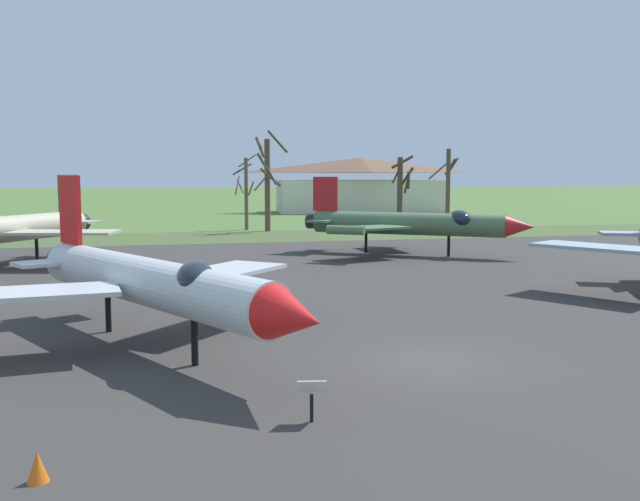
{
  "coord_description": "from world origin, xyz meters",
  "views": [
    {
      "loc": [
        -7.47,
        -18.13,
        5.34
      ],
      "look_at": [
        0.24,
        15.15,
        1.65
      ],
      "focal_mm": 38.84,
      "sensor_mm": 36.0,
      "label": 1
    }
  ],
  "objects_px": {
    "jet_fighter_rear_right": "(151,281)",
    "info_placard_rear_right": "(312,394)",
    "traffic_cone": "(38,468)",
    "visitor_building": "(360,186)",
    "jet_fighter_rear_center": "(411,223)"
  },
  "relations": [
    {
      "from": "jet_fighter_rear_center",
      "to": "visitor_building",
      "type": "bearing_deg",
      "value": 77.03
    },
    {
      "from": "jet_fighter_rear_right",
      "to": "traffic_cone",
      "type": "bearing_deg",
      "value": -101.57
    },
    {
      "from": "jet_fighter_rear_center",
      "to": "info_placard_rear_right",
      "type": "relative_size",
      "value": 13.54
    },
    {
      "from": "jet_fighter_rear_center",
      "to": "visitor_building",
      "type": "distance_m",
      "value": 56.81
    },
    {
      "from": "jet_fighter_rear_center",
      "to": "info_placard_rear_right",
      "type": "height_order",
      "value": "jet_fighter_rear_center"
    },
    {
      "from": "jet_fighter_rear_right",
      "to": "traffic_cone",
      "type": "relative_size",
      "value": 23.67
    },
    {
      "from": "jet_fighter_rear_center",
      "to": "traffic_cone",
      "type": "height_order",
      "value": "jet_fighter_rear_center"
    },
    {
      "from": "jet_fighter_rear_right",
      "to": "info_placard_rear_right",
      "type": "xyz_separation_m",
      "value": [
        3.4,
        -7.3,
        -1.49
      ]
    },
    {
      "from": "info_placard_rear_right",
      "to": "traffic_cone",
      "type": "bearing_deg",
      "value": -161.05
    },
    {
      "from": "jet_fighter_rear_right",
      "to": "info_placard_rear_right",
      "type": "height_order",
      "value": "jet_fighter_rear_right"
    },
    {
      "from": "jet_fighter_rear_right",
      "to": "visitor_building",
      "type": "xyz_separation_m",
      "value": [
        29.41,
        77.56,
        1.75
      ]
    },
    {
      "from": "visitor_building",
      "to": "traffic_cone",
      "type": "height_order",
      "value": "visitor_building"
    },
    {
      "from": "visitor_building",
      "to": "jet_fighter_rear_right",
      "type": "bearing_deg",
      "value": -110.77
    },
    {
      "from": "jet_fighter_rear_right",
      "to": "jet_fighter_rear_center",
      "type": "bearing_deg",
      "value": 53.14
    },
    {
      "from": "jet_fighter_rear_right",
      "to": "visitor_building",
      "type": "distance_m",
      "value": 82.97
    }
  ]
}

